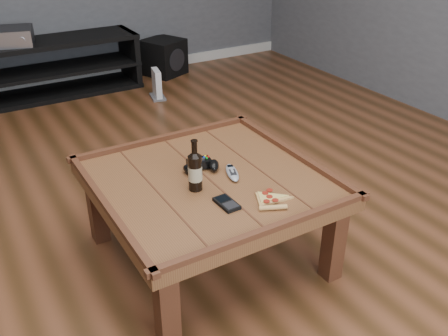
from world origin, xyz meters
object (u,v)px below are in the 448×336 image
game_controller (201,166)px  remote_control (232,173)px  beer_bottle (195,170)px  pizza_slice (270,200)px  media_console (59,67)px  coffee_table (208,189)px  game_console (157,85)px  smartphone (227,203)px  subwoofer (164,57)px  av_receiver (8,37)px

game_controller → remote_control: (0.10, -0.11, -0.01)m
beer_bottle → pizza_slice: size_ratio=0.97×
media_console → pizza_slice: bearing=-87.5°
coffee_table → media_console: (0.00, 2.75, -0.15)m
coffee_table → game_controller: 0.12m
game_controller → game_console: (0.69, 2.11, -0.36)m
pizza_slice → media_console: bearing=116.9°
media_console → pizza_slice: size_ratio=5.71×
smartphone → game_console: smartphone is taller
subwoofer → game_console: subwoofer is taller
subwoofer → pizza_slice: bearing=-129.9°
av_receiver → beer_bottle: bearing=-69.3°
av_receiver → subwoofer: 1.47m
smartphone → media_console: bearing=87.1°
game_console → smartphone: bearing=-95.0°
media_console → beer_bottle: (-0.09, -2.80, 0.30)m
pizza_slice → smartphone: size_ratio=1.94×
media_console → smartphone: 2.99m
media_console → beer_bottle: 2.82m
coffee_table → subwoofer: (1.04, 2.80, -0.22)m
coffee_table → game_console: (0.70, 2.20, -0.27)m
game_controller → av_receiver: size_ratio=0.42×
game_controller → av_receiver: av_receiver is taller
pizza_slice → smartphone: bearing=-177.1°
remote_control → game_controller: bearing=151.9°
game_console → media_console: bearing=153.6°
beer_bottle → subwoofer: beer_bottle is taller
pizza_slice → smartphone: pizza_slice is taller
remote_control → media_console: bearing=112.0°
remote_control → game_console: size_ratio=0.68×
pizza_slice → beer_bottle: bearing=156.5°
subwoofer → beer_bottle: bearing=-135.3°
pizza_slice → av_receiver: av_receiver is taller
remote_control → av_receiver: 2.82m
smartphone → subwoofer: size_ratio=0.28×
remote_control → subwoofer: size_ratio=0.38×
media_console → smartphone: bearing=-90.8°
game_controller → game_console: game_controller is taller
remote_control → game_console: bearing=94.9°
smartphone → subwoofer: 3.23m
smartphone → remote_control: size_ratio=0.72×
beer_bottle → subwoofer: bearing=68.3°
subwoofer → game_console: (-0.35, -0.60, -0.06)m
media_console → av_receiver: (-0.37, -0.00, 0.32)m
media_console → subwoofer: 1.05m
av_receiver → coffee_table: bearing=-67.3°
coffee_table → game_controller: size_ratio=5.29×
coffee_table → media_console: media_console is taller
coffee_table → game_console: size_ratio=3.97×
coffee_table → av_receiver: size_ratio=2.25×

